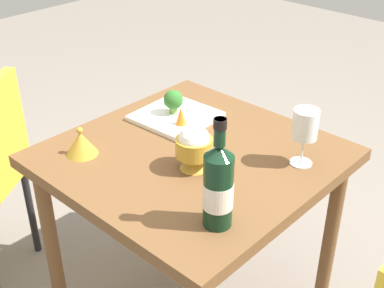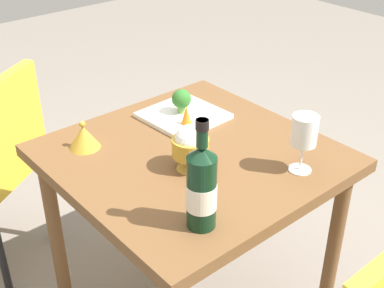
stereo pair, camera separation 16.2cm
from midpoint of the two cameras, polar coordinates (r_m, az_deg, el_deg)
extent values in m
cube|color=brown|center=(1.64, -2.82, -1.59)|extent=(0.81, 0.81, 0.04)
cylinder|color=brown|center=(1.91, 12.39, -10.51)|extent=(0.05, 0.05, 0.68)
cylinder|color=brown|center=(2.25, -2.50, -2.89)|extent=(0.05, 0.05, 0.68)
cylinder|color=brown|center=(1.93, -17.36, -10.94)|extent=(0.05, 0.05, 0.68)
cylinder|color=black|center=(2.34, -19.10, -6.95)|extent=(0.03, 0.03, 0.43)
cylinder|color=black|center=(1.28, -0.75, -5.30)|extent=(0.07, 0.07, 0.20)
cone|color=black|center=(1.22, -0.78, -0.89)|extent=(0.07, 0.07, 0.03)
cylinder|color=black|center=(1.19, -0.80, 1.16)|extent=(0.03, 0.03, 0.07)
cylinder|color=black|center=(1.18, -0.81, 2.14)|extent=(0.03, 0.03, 0.02)
cylinder|color=silver|center=(1.29, -0.75, -5.66)|extent=(0.08, 0.08, 0.07)
cylinder|color=white|center=(1.59, 8.95, -2.12)|extent=(0.07, 0.07, 0.00)
cylinder|color=white|center=(1.57, 9.08, -0.75)|extent=(0.01, 0.01, 0.08)
cylinder|color=white|center=(1.53, 9.34, 2.06)|extent=(0.08, 0.08, 0.09)
cone|color=gold|center=(1.54, -2.79, -2.01)|extent=(0.08, 0.08, 0.04)
cylinder|color=gold|center=(1.52, -2.83, -0.42)|extent=(0.11, 0.11, 0.05)
sphere|color=white|center=(1.51, -2.85, 0.32)|extent=(0.09, 0.09, 0.09)
cone|color=gold|center=(1.66, -14.75, 0.00)|extent=(0.10, 0.10, 0.07)
sphere|color=gold|center=(1.64, -14.95, 1.37)|extent=(0.02, 0.02, 0.02)
cube|color=white|center=(1.83, -4.32, 2.97)|extent=(0.26, 0.26, 0.02)
cylinder|color=#729E4C|center=(1.83, -4.56, 3.71)|extent=(0.03, 0.03, 0.03)
sphere|color=#2D6B28|center=(1.82, -4.61, 4.78)|extent=(0.07, 0.07, 0.07)
cone|color=orange|center=(1.75, -3.87, 3.03)|extent=(0.04, 0.04, 0.06)
cone|color=orange|center=(1.89, -4.73, 5.14)|extent=(0.03, 0.03, 0.07)
camera|label=1|loc=(0.08, -92.86, -1.67)|focal=48.93mm
camera|label=2|loc=(0.08, 87.14, 1.67)|focal=48.93mm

